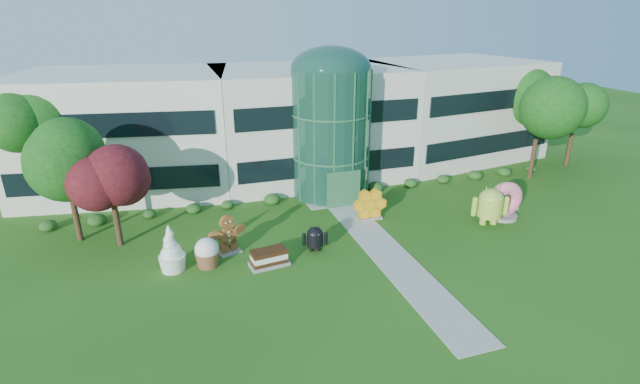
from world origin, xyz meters
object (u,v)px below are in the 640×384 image
object	(u,v)px
android_green	(491,204)
donut	(504,199)
gingerbread	(228,234)
android_black	(315,237)

from	to	relation	value
android_green	donut	bearing A→B (deg)	36.58
android_green	gingerbread	xyz separation A→B (m)	(-17.58, 1.39, -0.27)
android_black	android_green	bearing A→B (deg)	13.41
gingerbread	android_black	bearing A→B (deg)	-34.45
android_green	android_black	bearing A→B (deg)	-165.02
android_green	donut	distance (m)	1.76
android_green	android_black	world-z (taller)	android_green
android_black	gingerbread	world-z (taller)	gingerbread
android_black	gingerbread	distance (m)	5.24
android_black	donut	distance (m)	14.19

